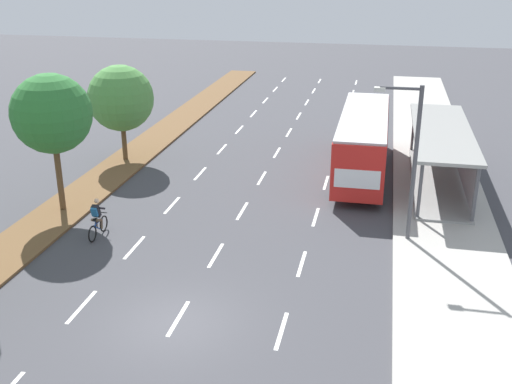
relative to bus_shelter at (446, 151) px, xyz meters
name	(u,v)px	position (x,y,z in m)	size (l,w,h in m)	color
ground_plane	(175,323)	(-9.53, -15.40, -1.87)	(140.00, 140.00, 0.00)	#424247
median_strip	(154,140)	(-17.83, 4.60, -1.81)	(2.60, 52.00, 0.12)	brown
sidewalk_right	(432,157)	(-0.28, 4.60, -1.79)	(4.50, 52.00, 0.15)	#ADAAA3
lane_divider_left	(222,149)	(-13.03, 3.74, -1.86)	(0.14, 49.28, 0.01)	white
lane_divider_center	(277,153)	(-9.53, 3.74, -1.86)	(0.14, 49.28, 0.01)	white
lane_divider_right	(334,156)	(-6.03, 3.74, -1.86)	(0.14, 49.28, 0.01)	white
bus_shelter	(446,151)	(0.00, 0.00, 0.00)	(2.90, 11.40, 2.86)	gray
bus	(363,138)	(-4.28, 0.93, 0.20)	(2.54, 11.29, 3.37)	red
cyclist	(97,220)	(-14.95, -9.70, -1.08)	(0.46, 1.82, 1.71)	black
median_tree_second	(52,114)	(-17.82, -7.45, 2.85)	(3.60, 3.60, 6.41)	brown
median_tree_third	(121,98)	(-17.99, 0.32, 1.87)	(3.76, 3.76, 5.51)	brown
streetlight	(411,153)	(-2.11, -7.45, 2.02)	(1.91, 0.24, 6.50)	#4C4C51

